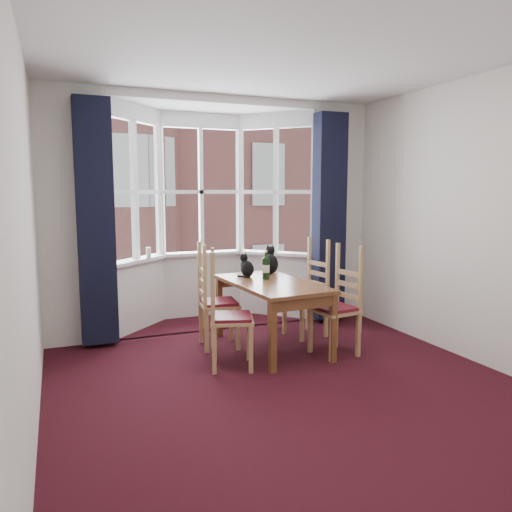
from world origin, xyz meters
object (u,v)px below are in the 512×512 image
wine_bottle (266,267)px  cat_left (247,267)px  chair_right_near (341,309)px  chair_left_near (222,319)px  chair_right_far (312,295)px  candle_tall (148,253)px  chair_left_far (211,305)px  dining_table (272,290)px  cat_right (270,262)px

wine_bottle → cat_left: bearing=121.8°
chair_right_near → wine_bottle: 0.94m
chair_left_near → cat_left: bearing=54.9°
chair_left_near → wine_bottle: bearing=39.1°
chair_right_far → candle_tall: (-1.72, 0.99, 0.47)m
chair_right_far → chair_right_near: bearing=-93.2°
chair_left_near → chair_left_far: (0.08, 0.64, 0.00)m
dining_table → chair_left_far: chair_left_far is taller
chair_left_near → chair_right_far: same height
cat_left → dining_table: bearing=-72.8°
chair_right_near → cat_right: bearing=111.5°
cat_left → wine_bottle: size_ratio=0.88×
chair_right_far → wine_bottle: 0.75m
wine_bottle → candle_tall: (-1.09, 1.10, 0.08)m
cat_right → candle_tall: size_ratio=2.49×
cat_right → chair_left_near: bearing=-134.4°
dining_table → cat_left: bearing=107.2°
cat_left → candle_tall: (-0.95, 0.87, 0.11)m
chair_left_near → cat_right: bearing=45.6°
chair_right_near → candle_tall: bearing=134.4°
chair_right_near → cat_right: 1.11m
chair_left_near → candle_tall: size_ratio=6.72×
dining_table → chair_right_near: 0.76m
chair_left_far → chair_right_far: (1.24, 0.03, 0.00)m
cat_left → cat_right: cat_right is taller
cat_left → candle_tall: 1.30m
chair_left_far → wine_bottle: wine_bottle is taller
chair_left_near → chair_right_near: (1.28, -0.06, 0.00)m
chair_left_near → candle_tall: candle_tall is taller
cat_right → candle_tall: bearing=150.3°
cat_right → candle_tall: (-1.30, 0.74, 0.08)m
chair_right_far → cat_right: cat_right is taller
chair_right_near → cat_right: size_ratio=2.69×
chair_left_far → cat_right: 0.94m
chair_right_far → chair_left_far: bearing=-178.8°
dining_table → chair_left_near: chair_left_near is taller
chair_right_far → candle_tall: 2.04m
chair_right_far → cat_left: (-0.77, 0.12, 0.36)m
cat_right → candle_tall: cat_right is taller
dining_table → cat_left: (-0.13, 0.41, 0.19)m
dining_table → cat_right: bearing=67.9°
chair_right_far → cat_left: size_ratio=3.33×
chair_right_far → cat_right: size_ratio=2.69×
chair_left_near → cat_left: cat_left is taller
chair_left_far → chair_right_near: size_ratio=1.00×
chair_right_near → cat_right: cat_right is taller
chair_left_far → cat_right: (0.82, 0.28, 0.38)m
wine_bottle → candle_tall: wine_bottle is taller
cat_left → wine_bottle: bearing=-58.2°
dining_table → chair_right_far: size_ratio=1.62×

